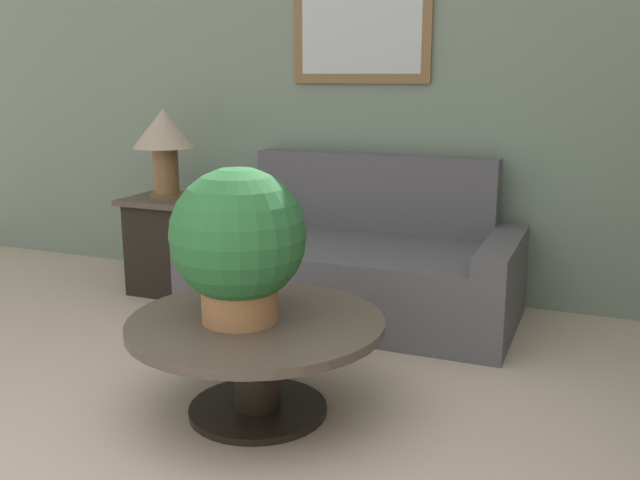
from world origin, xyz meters
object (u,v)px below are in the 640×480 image
(side_table, at_px, (170,243))
(potted_plant_on_table, at_px, (238,241))
(coffee_table, at_px, (257,345))
(table_lamp, at_px, (164,137))
(couch_main, at_px, (355,267))

(side_table, bearing_deg, potted_plant_on_table, -47.29)
(coffee_table, xyz_separation_m, table_lamp, (-1.35, 1.37, 0.72))
(table_lamp, xyz_separation_m, potted_plant_on_table, (1.30, -1.41, -0.27))
(coffee_table, height_order, potted_plant_on_table, potted_plant_on_table)
(coffee_table, distance_m, potted_plant_on_table, 0.46)
(couch_main, bearing_deg, coffee_table, -87.67)
(table_lamp, height_order, potted_plant_on_table, table_lamp)
(coffee_table, bearing_deg, table_lamp, 134.71)
(table_lamp, relative_size, potted_plant_on_table, 0.89)
(couch_main, relative_size, coffee_table, 1.77)
(couch_main, bearing_deg, table_lamp, -178.81)
(coffee_table, relative_size, table_lamp, 1.89)
(coffee_table, bearing_deg, potted_plant_on_table, -138.59)
(coffee_table, xyz_separation_m, side_table, (-1.35, 1.37, 0.02))
(side_table, distance_m, potted_plant_on_table, 1.97)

